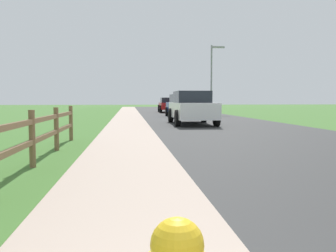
% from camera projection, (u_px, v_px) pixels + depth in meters
% --- Properties ---
extents(ground_plane, '(120.00, 120.00, 0.00)m').
position_uv_depth(ground_plane, '(142.00, 117.00, 24.99)').
color(ground_plane, '#42712F').
extents(road_asphalt, '(7.00, 66.00, 0.01)m').
position_uv_depth(road_asphalt, '(187.00, 115.00, 27.36)').
color(road_asphalt, '#353535').
rests_on(road_asphalt, ground).
extents(curb_concrete, '(6.00, 66.00, 0.01)m').
position_uv_depth(curb_concrete, '(101.00, 116.00, 26.65)').
color(curb_concrete, '#BBA392').
rests_on(curb_concrete, ground).
extents(grass_verge, '(5.00, 66.00, 0.00)m').
position_uv_depth(grass_verge, '(81.00, 116.00, 26.48)').
color(grass_verge, '#42712F').
rests_on(grass_verge, ground).
extents(rail_fence, '(0.11, 10.66, 1.03)m').
position_uv_depth(rail_fence, '(13.00, 141.00, 5.20)').
color(rail_fence, brown).
rests_on(rail_fence, ground).
extents(parked_suv_white, '(2.05, 4.73, 1.62)m').
position_uv_depth(parked_suv_white, '(192.00, 108.00, 17.42)').
color(parked_suv_white, white).
rests_on(parked_suv_white, ground).
extents(parked_car_blue, '(2.11, 4.87, 1.58)m').
position_uv_depth(parked_car_blue, '(183.00, 106.00, 25.05)').
color(parked_car_blue, navy).
rests_on(parked_car_blue, ground).
extents(parked_car_red, '(2.11, 4.62, 1.40)m').
position_uv_depth(parked_car_red, '(169.00, 105.00, 33.94)').
color(parked_car_red, maroon).
rests_on(parked_car_red, ground).
extents(street_lamp, '(1.17, 0.20, 5.76)m').
position_uv_depth(street_lamp, '(213.00, 73.00, 29.85)').
color(street_lamp, gray).
rests_on(street_lamp, ground).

